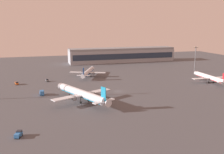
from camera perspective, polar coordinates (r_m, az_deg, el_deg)
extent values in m
plane|color=#4C4C51|center=(162.31, 1.44, -3.26)|extent=(416.00, 416.00, 0.00)
cube|color=#9EA3AD|center=(293.09, 2.32, 4.83)|extent=(122.94, 22.00, 14.00)
cube|color=#263347|center=(282.50, 3.06, 4.71)|extent=(118.02, 0.40, 6.16)
cube|color=gray|center=(292.23, 2.34, 6.43)|extent=(122.94, 19.80, 2.40)
cylinder|color=silver|center=(140.42, -6.95, -3.75)|extent=(20.64, 39.20, 4.33)
cone|color=silver|center=(158.57, -11.34, -2.10)|extent=(4.87, 4.17, 4.11)
cone|color=silver|center=(123.31, -1.21, -5.85)|extent=(4.85, 4.50, 3.89)
cube|color=silver|center=(139.56, -6.68, -3.93)|extent=(35.13, 18.99, 0.40)
cube|color=silver|center=(124.85, -1.85, -5.52)|extent=(12.55, 7.59, 0.40)
cube|color=#1984B2|center=(124.13, -1.95, -3.95)|extent=(1.80, 3.47, 7.40)
cylinder|color=slate|center=(136.55, -8.86, -4.69)|extent=(3.96, 4.76, 2.50)
cylinder|color=slate|center=(143.21, -4.59, -3.82)|extent=(3.96, 4.76, 2.50)
cube|color=#1984B2|center=(140.74, -6.93, -4.21)|extent=(18.91, 36.03, 0.41)
cylinder|color=#333338|center=(151.70, -9.68, -3.45)|extent=(0.32, 0.32, 4.04)
cylinder|color=black|center=(152.23, -9.66, -4.19)|extent=(0.93, 1.33, 1.25)
cylinder|color=#333338|center=(137.36, -7.14, -4.98)|extent=(0.32, 0.32, 4.04)
cylinder|color=black|center=(137.95, -7.12, -5.78)|extent=(0.93, 1.33, 1.25)
cylinder|color=#333338|center=(140.05, -5.42, -4.61)|extent=(0.32, 0.32, 4.04)
cylinder|color=black|center=(140.63, -5.41, -5.40)|extent=(0.93, 1.33, 1.25)
cylinder|color=white|center=(200.71, 21.29, -0.09)|extent=(4.45, 32.45, 3.42)
cone|color=white|center=(214.62, 18.62, 0.82)|extent=(3.31, 2.26, 3.25)
cube|color=white|center=(200.03, 21.44, -0.19)|extent=(28.87, 4.51, 0.31)
cube|color=white|center=(188.48, 24.07, -0.97)|extent=(9.95, 2.47, 0.31)
cube|color=red|center=(188.16, 24.09, -0.14)|extent=(0.36, 2.88, 5.84)
cylinder|color=slate|center=(197.31, 20.26, -0.44)|extent=(2.08, 3.30, 1.98)
cylinder|color=slate|center=(203.08, 22.56, -0.29)|extent=(2.08, 3.30, 1.98)
cube|color=red|center=(200.89, 21.27, -0.35)|extent=(4.02, 29.86, 0.32)
cylinder|color=#333338|center=(209.29, 19.62, 0.04)|extent=(0.25, 0.25, 3.19)
cylinder|color=black|center=(209.60, 19.59, -0.38)|extent=(0.39, 1.00, 0.99)
cylinder|color=#333338|center=(198.10, 21.17, -0.70)|extent=(0.25, 0.25, 3.19)
cylinder|color=black|center=(198.42, 21.14, -1.15)|extent=(0.39, 1.00, 0.99)
cylinder|color=#333338|center=(200.42, 22.09, -0.63)|extent=(0.25, 0.25, 3.19)
cylinder|color=black|center=(200.74, 22.06, -1.07)|extent=(0.39, 1.00, 0.99)
cylinder|color=silver|center=(209.20, -5.49, 1.15)|extent=(16.45, 32.28, 3.54)
cone|color=silver|center=(226.47, -4.55, 1.97)|extent=(3.98, 3.38, 3.37)
cone|color=silver|center=(191.87, -6.62, 0.17)|extent=(3.96, 3.66, 3.19)
cube|color=silver|center=(208.34, -5.54, 1.06)|extent=(28.92, 15.15, 0.33)
cube|color=silver|center=(193.52, -6.50, 0.33)|extent=(10.32, 6.09, 0.33)
cube|color=#19479E|center=(193.26, -6.50, 1.17)|extent=(1.43, 2.86, 6.06)
cylinder|color=slate|center=(209.59, -6.91, 0.91)|extent=(3.21, 3.89, 2.05)
cylinder|color=slate|center=(207.45, -4.15, 0.85)|extent=(3.21, 3.89, 2.05)
cube|color=#19479E|center=(209.38, -5.49, 0.89)|extent=(15.07, 29.67, 0.34)
cylinder|color=#333338|center=(219.84, -4.90, 1.24)|extent=(0.26, 0.26, 3.31)
cylinder|color=black|center=(220.14, -4.89, 0.81)|extent=(0.75, 1.09, 1.03)
cylinder|color=#333338|center=(207.71, -6.17, 0.60)|extent=(0.26, 0.26, 3.31)
cylinder|color=black|center=(208.03, -6.16, 0.15)|extent=(0.75, 1.09, 1.03)
cylinder|color=#333338|center=(206.85, -5.06, 0.57)|extent=(0.26, 0.26, 3.31)
cylinder|color=black|center=(207.17, -5.05, 0.12)|extent=(0.75, 1.09, 1.03)
cube|color=#3372BF|center=(104.89, -20.31, -11.97)|extent=(2.53, 2.60, 1.10)
cube|color=#1E232D|center=(104.55, -20.35, -11.52)|extent=(2.30, 2.31, 0.70)
cube|color=#3372BF|center=(103.23, -20.69, -12.30)|extent=(2.54, 2.86, 1.40)
cylinder|color=black|center=(105.66, -20.67, -12.15)|extent=(0.55, 0.95, 0.90)
cylinder|color=black|center=(105.07, -19.79, -12.22)|extent=(0.55, 0.95, 0.90)
cylinder|color=black|center=(103.38, -21.22, -12.73)|extent=(0.55, 0.95, 0.90)
cylinder|color=black|center=(102.78, -20.31, -12.80)|extent=(0.55, 0.95, 0.90)
cube|color=gray|center=(196.13, -14.50, -0.75)|extent=(2.07, 1.92, 0.90)
cube|color=#1E232D|center=(195.97, -14.51, -0.52)|extent=(1.90, 1.70, 0.70)
cylinder|color=black|center=(196.28, -14.72, -0.88)|extent=(0.47, 0.94, 0.90)
cylinder|color=black|center=(196.60, -14.29, -0.84)|extent=(0.47, 0.94, 0.90)
cylinder|color=black|center=(194.33, -14.58, -1.00)|extent=(0.47, 0.94, 0.90)
cylinder|color=black|center=(194.65, -14.15, -0.96)|extent=(0.47, 0.94, 0.90)
cube|color=#D85919|center=(191.63, -20.78, -1.40)|extent=(2.43, 2.51, 1.10)
cube|color=#1E232D|center=(191.44, -20.80, -1.13)|extent=(2.22, 2.22, 0.70)
cube|color=#D85919|center=(193.43, -20.88, -1.24)|extent=(2.42, 2.78, 1.40)
cylinder|color=black|center=(191.59, -20.51, -1.55)|extent=(0.50, 0.94, 0.90)
cylinder|color=black|center=(191.35, -21.01, -1.60)|extent=(0.50, 0.94, 0.90)
cylinder|color=black|center=(194.19, -20.64, -1.39)|extent=(0.50, 0.94, 0.90)
cylinder|color=black|center=(193.94, -21.14, -1.44)|extent=(0.50, 0.94, 0.90)
cube|color=#3372BF|center=(160.49, -15.66, -3.48)|extent=(2.51, 2.85, 1.20)
cube|color=#1E232D|center=(160.25, -15.68, -3.15)|extent=(2.31, 2.51, 0.70)
cube|color=#3372BF|center=(157.92, -15.62, -3.46)|extent=(2.45, 3.69, 2.60)
cylinder|color=black|center=(160.97, -16.03, -3.68)|extent=(0.34, 0.91, 0.90)
cylinder|color=black|center=(161.07, -15.29, -3.63)|extent=(0.34, 0.91, 0.90)
cylinder|color=black|center=(157.57, -15.96, -4.00)|extent=(0.34, 0.91, 0.90)
cylinder|color=black|center=(157.67, -15.20, -3.95)|extent=(0.34, 0.91, 0.90)
cylinder|color=slate|center=(239.62, 18.37, 3.82)|extent=(0.70, 0.70, 23.14)
cube|color=slate|center=(238.49, 18.54, 6.43)|extent=(4.80, 0.40, 0.40)
sphere|color=#F9EAB2|center=(237.47, 18.18, 6.44)|extent=(0.90, 0.90, 0.90)
sphere|color=#F9EAB2|center=(239.52, 18.89, 6.43)|extent=(0.90, 0.90, 0.90)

